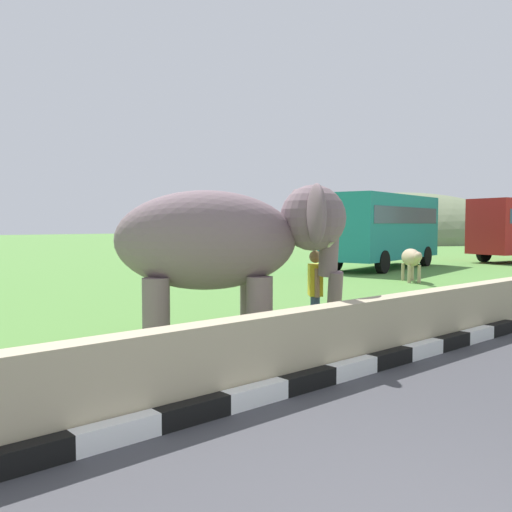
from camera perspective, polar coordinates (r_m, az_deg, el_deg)
striped_curb at (r=6.02m, az=-10.16°, el=-16.41°), size 16.20×0.20×0.24m
barrier_parapet at (r=7.56m, az=4.18°, el=-9.28°), size 28.00×0.36×1.00m
elephant at (r=9.58m, az=-2.90°, el=1.42°), size 3.95×3.55×2.83m
person_handler at (r=10.39m, az=6.08°, el=-3.46°), size 0.49×0.56×1.66m
bus_teal at (r=27.48m, az=12.90°, el=3.09°), size 8.50×4.10×3.50m
cow_near at (r=21.36m, az=15.62°, el=-0.23°), size 1.57×1.69×1.23m
hill_east at (r=70.14m, az=14.78°, el=1.46°), size 33.15×26.52×11.76m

